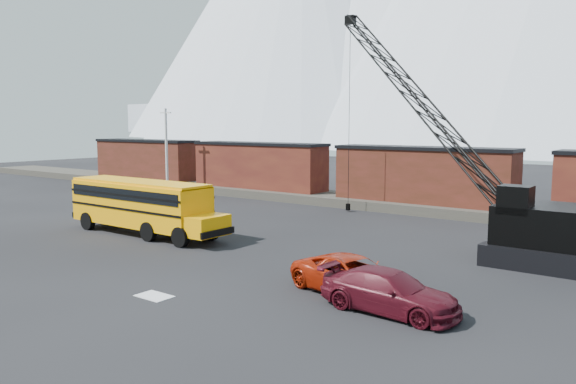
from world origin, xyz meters
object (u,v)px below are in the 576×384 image
maroon_suv (390,292)px  crawler_crane (417,98)px  school_bus (143,204)px  red_pickup (353,276)px

maroon_suv → crawler_crane: 17.31m
school_bus → red_pickup: 16.33m
red_pickup → maroon_suv: bearing=-101.2°
red_pickup → maroon_suv: maroon_suv is taller
red_pickup → school_bus: bearing=94.7°
maroon_suv → school_bus: bearing=79.9°
school_bus → crawler_crane: size_ratio=0.61×
school_bus → red_pickup: (16.04, -2.86, -1.07)m
maroon_suv → crawler_crane: size_ratio=0.26×
school_bus → maroon_suv: (18.10, -3.86, -1.06)m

